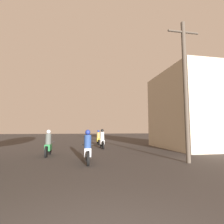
# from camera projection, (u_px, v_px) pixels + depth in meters

# --- Properties ---
(motorcycle_silver) EXTENTS (0.60, 1.96, 1.51)m
(motorcycle_silver) POSITION_uv_depth(u_px,v_px,m) (88.00, 149.00, 7.98)
(motorcycle_silver) COLOR black
(motorcycle_silver) RESTS_ON ground_plane
(motorcycle_green) EXTENTS (0.60, 1.88, 1.50)m
(motorcycle_green) POSITION_uv_depth(u_px,v_px,m) (48.00, 145.00, 10.10)
(motorcycle_green) COLOR black
(motorcycle_green) RESTS_ON ground_plane
(motorcycle_white) EXTENTS (0.60, 1.89, 1.54)m
(motorcycle_white) POSITION_uv_depth(u_px,v_px,m) (102.00, 140.00, 14.14)
(motorcycle_white) COLOR black
(motorcycle_white) RESTS_ON ground_plane
(motorcycle_yellow) EXTENTS (0.60, 2.04, 1.46)m
(motorcycle_yellow) POSITION_uv_depth(u_px,v_px,m) (98.00, 139.00, 17.48)
(motorcycle_yellow) COLOR black
(motorcycle_yellow) RESTS_ON ground_plane
(building_right_near) EXTENTS (4.78, 6.55, 6.22)m
(building_right_near) POSITION_uv_depth(u_px,v_px,m) (191.00, 110.00, 14.38)
(building_right_near) COLOR beige
(building_right_near) RESTS_ON ground_plane
(utility_pole_near) EXTENTS (1.60, 0.20, 6.79)m
(utility_pole_near) POSITION_uv_depth(u_px,v_px,m) (185.00, 86.00, 8.31)
(utility_pole_near) COLOR #4C4238
(utility_pole_near) RESTS_ON ground_plane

